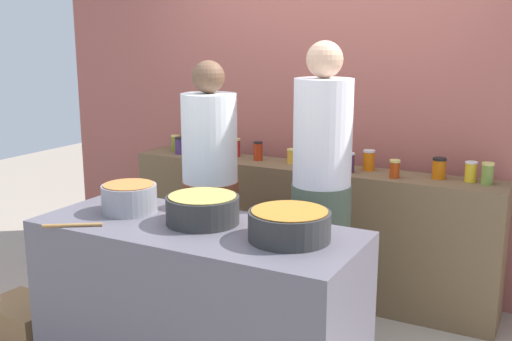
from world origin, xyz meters
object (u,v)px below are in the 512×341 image
object	(u,v)px
preserve_jar_10	(471,172)
cook_with_tongs	(211,204)
preserve_jar_5	(323,159)
preserve_jar_9	(439,168)
preserve_jar_8	(395,169)
preserve_jar_6	(348,162)
preserve_jar_11	(487,173)
cooking_pot_center	(203,209)
preserve_jar_1	(181,145)
preserve_jar_3	(258,151)
preserve_jar_0	(176,143)
preserve_jar_7	(369,160)
wooden_spoon	(72,225)
preserve_jar_4	(292,156)
bread_crate	(25,322)
cook_in_cap	(321,212)
preserve_jar_2	(236,147)
cooking_pot_right	(289,225)
cooking_pot_left	(129,198)

from	to	relation	value
preserve_jar_10	cook_with_tongs	xyz separation A→B (m)	(-1.50, -0.70, -0.24)
preserve_jar_5	preserve_jar_9	xyz separation A→B (m)	(0.80, 0.01, 0.02)
preserve_jar_10	cook_with_tongs	bearing A→B (deg)	-154.96
preserve_jar_8	preserve_jar_10	bearing A→B (deg)	15.40
preserve_jar_6	cook_with_tongs	world-z (taller)	cook_with_tongs
preserve_jar_11	cooking_pot_center	distance (m)	1.82
preserve_jar_1	preserve_jar_3	distance (m)	0.65
preserve_jar_0	preserve_jar_7	world-z (taller)	preserve_jar_7
preserve_jar_10	wooden_spoon	distance (m)	2.41
preserve_jar_4	cooking_pot_center	size ratio (longest dim) A/B	0.28
preserve_jar_6	preserve_jar_11	xyz separation A→B (m)	(0.88, 0.07, 0.00)
preserve_jar_4	preserve_jar_5	bearing A→B (deg)	-1.45
preserve_jar_1	preserve_jar_4	size ratio (longest dim) A/B	1.24
preserve_jar_0	cooking_pot_center	bearing A→B (deg)	-50.13
preserve_jar_9	cook_with_tongs	size ratio (longest dim) A/B	0.08
preserve_jar_8	preserve_jar_9	world-z (taller)	preserve_jar_9
preserve_jar_3	cook_with_tongs	xyz separation A→B (m)	(0.00, -0.66, -0.24)
bread_crate	preserve_jar_11	bearing A→B (deg)	32.59
cook_in_cap	preserve_jar_7	bearing A→B (deg)	86.69
preserve_jar_2	bread_crate	world-z (taller)	preserve_jar_2
preserve_jar_10	preserve_jar_6	bearing A→B (deg)	-172.67
preserve_jar_6	cooking_pot_right	world-z (taller)	preserve_jar_6
preserve_jar_8	cook_in_cap	distance (m)	0.69
preserve_jar_5	cook_in_cap	size ratio (longest dim) A/B	0.06
preserve_jar_8	preserve_jar_1	bearing A→B (deg)	178.96
preserve_jar_7	preserve_jar_8	xyz separation A→B (m)	(0.22, -0.14, -0.01)
wooden_spoon	cook_with_tongs	xyz separation A→B (m)	(0.15, 1.06, -0.13)
cooking_pot_center	preserve_jar_5	bearing A→B (deg)	85.45
preserve_jar_11	cook_in_cap	xyz separation A→B (m)	(-0.81, -0.71, -0.18)
preserve_jar_8	cooking_pot_right	bearing A→B (deg)	-96.42
preserve_jar_9	preserve_jar_10	bearing A→B (deg)	3.88
preserve_jar_1	preserve_jar_5	xyz separation A→B (m)	(1.16, 0.07, -0.01)
cooking_pot_center	preserve_jar_11	bearing A→B (deg)	48.59
preserve_jar_10	wooden_spoon	size ratio (longest dim) A/B	0.43
preserve_jar_9	cooking_pot_right	world-z (taller)	preserve_jar_9
preserve_jar_9	cooking_pot_center	distance (m)	1.65
preserve_jar_2	preserve_jar_8	xyz separation A→B (m)	(1.26, -0.14, -0.01)
preserve_jar_4	cooking_pot_left	bearing A→B (deg)	-103.44
preserve_jar_5	cooking_pot_right	world-z (taller)	preserve_jar_5
bread_crate	cook_with_tongs	bearing A→B (deg)	47.03
preserve_jar_5	preserve_jar_11	xyz separation A→B (m)	(1.09, -0.01, 0.02)
preserve_jar_8	preserve_jar_0	bearing A→B (deg)	176.34
preserve_jar_2	preserve_jar_3	bearing A→B (deg)	-12.76
wooden_spoon	bread_crate	size ratio (longest dim) A/B	0.64
preserve_jar_8	preserve_jar_11	world-z (taller)	preserve_jar_11
preserve_jar_5	cook_in_cap	world-z (taller)	cook_in_cap
preserve_jar_11	cook_with_tongs	world-z (taller)	cook_with_tongs
preserve_jar_5	cook_in_cap	bearing A→B (deg)	-68.63
preserve_jar_8	preserve_jar_5	bearing A→B (deg)	168.95
preserve_jar_4	preserve_jar_5	size ratio (longest dim) A/B	1.03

